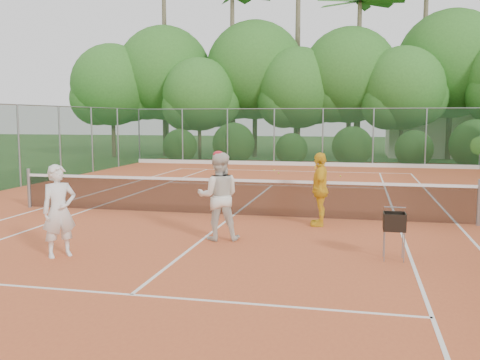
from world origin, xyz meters
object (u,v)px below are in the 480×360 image
(player_white, at_px, (59,211))
(player_center_grp, at_px, (219,196))
(player_yellow, at_px, (320,189))
(ball_hopper, at_px, (394,223))

(player_white, xyz_separation_m, player_center_grp, (2.48, 1.95, 0.07))
(player_yellow, bearing_deg, player_white, -51.73)
(player_white, height_order, player_yellow, player_yellow)
(player_white, distance_m, player_yellow, 5.88)
(player_white, bearing_deg, ball_hopper, -37.26)
(player_white, relative_size, ball_hopper, 1.98)
(player_center_grp, relative_size, player_yellow, 1.07)
(player_white, distance_m, player_center_grp, 3.16)
(player_white, xyz_separation_m, ball_hopper, (5.94, 1.09, -0.17))
(player_yellow, bearing_deg, player_center_grp, -48.20)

